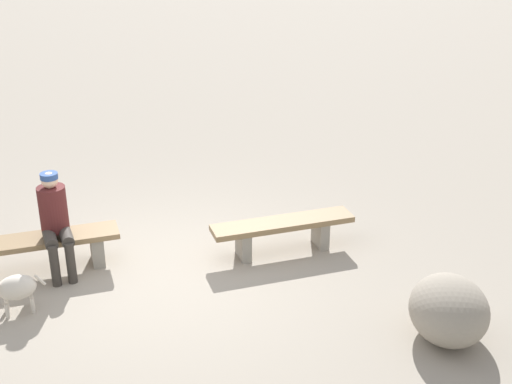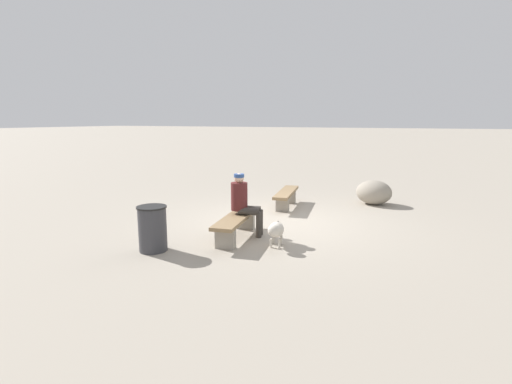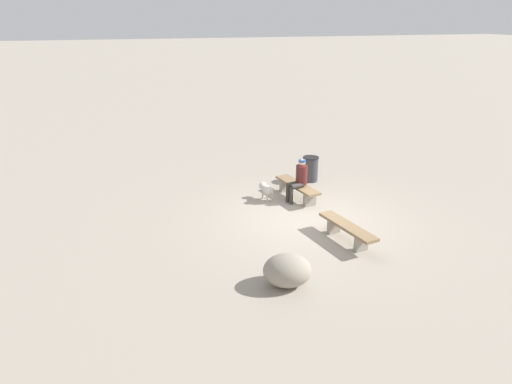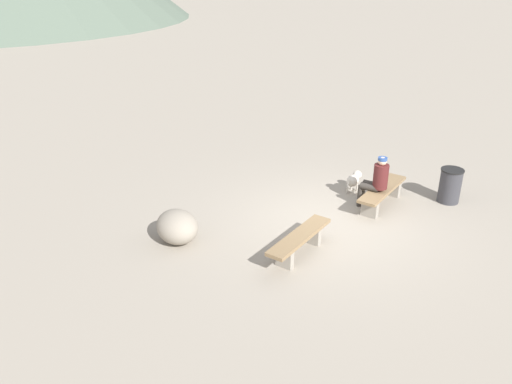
% 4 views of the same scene
% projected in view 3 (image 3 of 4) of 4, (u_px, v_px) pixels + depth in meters
% --- Properties ---
extents(ground, '(210.00, 210.00, 0.06)m').
position_uv_depth(ground, '(308.00, 220.00, 12.45)').
color(ground, '#9E9384').
extents(bench_left, '(1.89, 0.68, 0.44)m').
position_uv_depth(bench_left, '(347.00, 229.00, 11.08)').
color(bench_left, gray).
rests_on(bench_left, ground).
extents(bench_right, '(1.93, 0.73, 0.45)m').
position_uv_depth(bench_right, '(297.00, 188.00, 13.73)').
color(bench_right, gray).
rests_on(bench_right, ground).
extents(seated_person, '(0.43, 0.65, 1.27)m').
position_uv_depth(seated_person, '(299.00, 178.00, 13.37)').
color(seated_person, '#511E1E').
rests_on(seated_person, ground).
extents(dog, '(0.68, 0.36, 0.48)m').
position_uv_depth(dog, '(266.00, 189.00, 13.64)').
color(dog, beige).
rests_on(dog, ground).
extents(trash_bin, '(0.53, 0.53, 0.82)m').
position_uv_depth(trash_bin, '(310.00, 169.00, 15.15)').
color(trash_bin, '#38383D').
rests_on(trash_bin, ground).
extents(boulder, '(1.01, 1.15, 0.67)m').
position_uv_depth(boulder, '(287.00, 270.00, 9.27)').
color(boulder, gray).
rests_on(boulder, ground).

